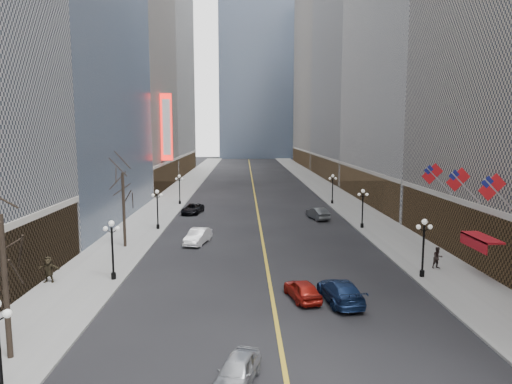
{
  "coord_description": "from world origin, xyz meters",
  "views": [
    {
      "loc": [
        -1.9,
        -3.61,
        11.26
      ],
      "look_at": [
        -1.38,
        16.09,
        8.63
      ],
      "focal_mm": 32.0,
      "sensor_mm": 36.0,
      "label": 1
    }
  ],
  "objects": [
    {
      "name": "lane_line",
      "position": [
        0.0,
        80.0,
        0.01
      ],
      "size": [
        0.25,
        200.0,
        0.02
      ],
      "primitive_type": "cube",
      "color": "gold",
      "rests_on": "ground"
    },
    {
      "name": "car_sb_far",
      "position": [
        7.58,
        54.05,
        0.75
      ],
      "size": [
        2.68,
        4.83,
        1.51
      ],
      "primitive_type": "imported",
      "rotation": [
        0.0,
        0.0,
        3.39
      ],
      "color": "#494D50",
      "rests_on": "ground"
    },
    {
      "name": "bldg_east_d",
      "position": [
        29.9,
        149.0,
        31.17
      ],
      "size": [
        26.6,
        46.6,
        62.8
      ],
      "color": "gray",
      "rests_on": "ground"
    },
    {
      "name": "sidewalk_east",
      "position": [
        14.0,
        70.0,
        0.07
      ],
      "size": [
        6.0,
        230.0,
        0.15
      ],
      "primitive_type": "cube",
      "color": "gray",
      "rests_on": "ground"
    },
    {
      "name": "flag_4",
      "position": [
        15.31,
        32.0,
        7.29
      ],
      "size": [
        2.87,
        0.12,
        2.87
      ],
      "color": "#B2B2B7",
      "rests_on": "ground"
    },
    {
      "name": "awning_c",
      "position": [
        16.11,
        30.0,
        3.08
      ],
      "size": [
        1.4,
        4.0,
        0.93
      ],
      "color": "maroon",
      "rests_on": "ground"
    },
    {
      "name": "streetlamp_west_2",
      "position": [
        -11.8,
        48.0,
        2.9
      ],
      "size": [
        1.26,
        0.44,
        4.52
      ],
      "color": "black",
      "rests_on": "sidewalk_west"
    },
    {
      "name": "bldg_west_d",
      "position": [
        -29.92,
        121.0,
        36.17
      ],
      "size": [
        26.6,
        38.6,
        72.8
      ],
      "color": "beige",
      "rests_on": "ground"
    },
    {
      "name": "bldg_east_c",
      "position": [
        29.88,
        106.0,
        24.18
      ],
      "size": [
        26.6,
        40.6,
        48.8
      ],
      "color": "gray",
      "rests_on": "ground"
    },
    {
      "name": "bldg_west_c",
      "position": [
        -29.88,
        87.0,
        25.19
      ],
      "size": [
        26.6,
        30.6,
        50.8
      ],
      "color": "gray",
      "rests_on": "ground"
    },
    {
      "name": "car_nb_far",
      "position": [
        -9.0,
        58.5,
        0.68
      ],
      "size": [
        3.07,
        5.2,
        1.36
      ],
      "primitive_type": "imported",
      "rotation": [
        0.0,
        0.0,
        -0.17
      ],
      "color": "black",
      "rests_on": "ground"
    },
    {
      "name": "streetlamp_east_1",
      "position": [
        11.8,
        30.0,
        2.9
      ],
      "size": [
        1.26,
        0.44,
        4.52
      ],
      "color": "black",
      "rests_on": "sidewalk_east"
    },
    {
      "name": "streetlamp_west_1",
      "position": [
        -11.8,
        30.0,
        2.9
      ],
      "size": [
        1.26,
        0.44,
        4.52
      ],
      "color": "black",
      "rests_on": "sidewalk_west"
    },
    {
      "name": "car_sb_mid",
      "position": [
        2.0,
        25.83,
        0.68
      ],
      "size": [
        2.51,
        4.26,
        1.36
      ],
      "primitive_type": "imported",
      "rotation": [
        0.0,
        0.0,
        3.38
      ],
      "color": "#A01911",
      "rests_on": "ground"
    },
    {
      "name": "tree_west_near",
      "position": [
        -13.5,
        18.0,
        6.24
      ],
      "size": [
        3.6,
        3.6,
        7.92
      ],
      "color": "#2D231C",
      "rests_on": "sidewalk_west"
    },
    {
      "name": "streetlamp_east_3",
      "position": [
        11.8,
        66.0,
        2.9
      ],
      "size": [
        1.26,
        0.44,
        4.52
      ],
      "color": "black",
      "rests_on": "sidewalk_east"
    },
    {
      "name": "ped_west_far",
      "position": [
        -16.4,
        29.43,
        1.13
      ],
      "size": [
        1.83,
        0.54,
        1.96
      ],
      "primitive_type": "imported",
      "rotation": [
        0.0,
        0.0,
        -0.01
      ],
      "color": "#2D2619",
      "rests_on": "sidewalk_west"
    },
    {
      "name": "streetlamp_east_2",
      "position": [
        11.8,
        48.0,
        2.9
      ],
      "size": [
        1.26,
        0.44,
        4.52
      ],
      "color": "black",
      "rests_on": "sidewalk_east"
    },
    {
      "name": "ped_east_walk",
      "position": [
        13.86,
        32.05,
        1.04
      ],
      "size": [
        0.95,
        0.65,
        1.78
      ],
      "primitive_type": "imported",
      "rotation": [
        0.0,
        0.0,
        0.22
      ],
      "color": "black",
      "rests_on": "sidewalk_east"
    },
    {
      "name": "sidewalk_west",
      "position": [
        -14.0,
        70.0,
        0.07
      ],
      "size": [
        6.0,
        230.0,
        0.15
      ],
      "primitive_type": "cube",
      "color": "gray",
      "rests_on": "ground"
    },
    {
      "name": "car_nb_mid",
      "position": [
        -6.57,
        41.45,
        0.76
      ],
      "size": [
        2.64,
        4.84,
        1.51
      ],
      "primitive_type": "imported",
      "rotation": [
        0.0,
        0.0,
        -0.24
      ],
      "color": "white",
      "rests_on": "ground"
    },
    {
      "name": "tree_west_far",
      "position": [
        -13.5,
        40.0,
        6.24
      ],
      "size": [
        3.6,
        3.6,
        7.92
      ],
      "color": "#2D231C",
      "rests_on": "sidewalk_west"
    },
    {
      "name": "flag_3",
      "position": [
        15.31,
        27.0,
        7.29
      ],
      "size": [
        2.87,
        0.12,
        2.87
      ],
      "color": "#B2B2B7",
      "rests_on": "ground"
    },
    {
      "name": "streetlamp_west_3",
      "position": [
        -11.8,
        66.0,
        2.9
      ],
      "size": [
        1.26,
        0.44,
        4.52
      ],
      "color": "black",
      "rests_on": "sidewalk_west"
    },
    {
      "name": "theatre_marquee",
      "position": [
        -15.88,
        80.0,
        12.0
      ],
      "size": [
        2.0,
        0.55,
        12.0
      ],
      "color": "red",
      "rests_on": "ground"
    },
    {
      "name": "flag_5",
      "position": [
        15.31,
        37.0,
        7.29
      ],
      "size": [
        2.87,
        0.12,
        2.87
      ],
      "color": "#B2B2B7",
      "rests_on": "ground"
    },
    {
      "name": "car_nb_near",
      "position": [
        -2.24,
        15.47,
        0.66
      ],
      "size": [
        2.58,
        4.13,
        1.31
      ],
      "primitive_type": "imported",
      "rotation": [
        0.0,
        0.0,
        -0.29
      ],
      "color": "#B1B4B9",
      "rests_on": "ground"
    },
    {
      "name": "car_sb_near",
      "position": [
        4.48,
        25.31,
        0.75
      ],
      "size": [
        2.7,
        5.39,
        1.5
      ],
      "primitive_type": "imported",
      "rotation": [
        0.0,
        0.0,
        3.26
      ],
      "color": "navy",
      "rests_on": "ground"
    }
  ]
}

